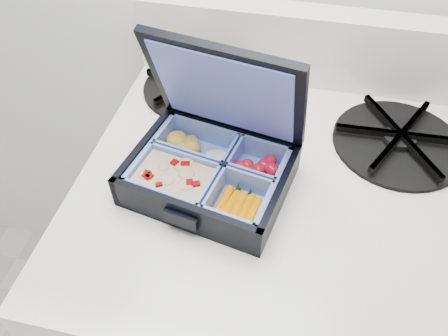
% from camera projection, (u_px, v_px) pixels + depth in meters
% --- Properties ---
extents(stove, '(0.55, 0.55, 0.82)m').
position_uv_depth(stove, '(258.00, 304.00, 0.93)').
color(stove, silver).
rests_on(stove, floor).
extents(bento_box, '(0.24, 0.20, 0.05)m').
position_uv_depth(bento_box, '(210.00, 174.00, 0.59)').
color(bento_box, black).
rests_on(bento_box, stove).
extents(burner_grate, '(0.20, 0.20, 0.03)m').
position_uv_depth(burner_grate, '(400.00, 138.00, 0.66)').
color(burner_grate, black).
rests_on(burner_grate, stove).
extents(burner_grate_rear, '(0.19, 0.19, 0.02)m').
position_uv_depth(burner_grate_rear, '(196.00, 84.00, 0.75)').
color(burner_grate_rear, black).
rests_on(burner_grate_rear, stove).
extents(fork, '(0.05, 0.17, 0.01)m').
position_uv_depth(fork, '(258.00, 127.00, 0.69)').
color(fork, '#A8A8AF').
rests_on(fork, stove).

